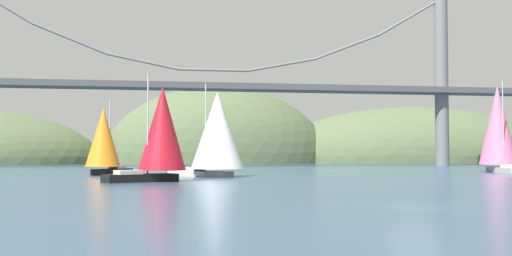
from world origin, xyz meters
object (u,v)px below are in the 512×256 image
sailboat_crimson_sail (161,131)px  sailboat_pink_spinnaker (498,127)px  sailboat_orange_sail (104,140)px  sailboat_white_mainsail (217,132)px

sailboat_crimson_sail → sailboat_pink_spinnaker: bearing=25.2°
sailboat_orange_sail → sailboat_white_mainsail: size_ratio=0.88×
sailboat_pink_spinnaker → sailboat_crimson_sail: bearing=-154.8°
sailboat_crimson_sail → sailboat_white_mainsail: (6.07, 10.11, 0.33)m
sailboat_orange_sail → sailboat_white_mainsail: 14.21m
sailboat_pink_spinnaker → sailboat_white_mainsail: size_ratio=1.21×
sailboat_orange_sail → sailboat_crimson_sail: sailboat_crimson_sail is taller
sailboat_crimson_sail → sailboat_white_mainsail: bearing=59.0°
sailboat_crimson_sail → sailboat_white_mainsail: 11.80m
sailboat_pink_spinnaker → sailboat_white_mainsail: bearing=-164.0°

